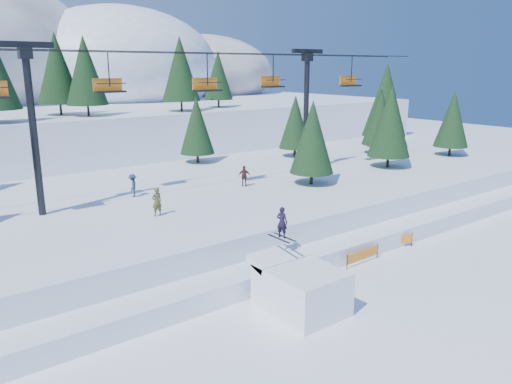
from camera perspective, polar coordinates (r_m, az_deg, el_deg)
ground at (r=24.13m, az=12.02°, el=-14.35°), size 160.00×160.00×0.00m
mid_shelf at (r=36.95m, az=-9.45°, el=-1.96°), size 70.00×22.00×2.50m
berm at (r=29.15m, az=0.02°, el=-7.67°), size 70.00×6.00×1.10m
jump_kicker at (r=24.35m, az=5.01°, el=-10.74°), size 3.14×4.36×4.79m
chairlift at (r=36.24m, az=-8.17°, el=10.76°), size 46.00×3.21×10.28m
conifer_stand at (r=37.45m, az=-8.05°, el=6.93°), size 63.13×17.56×9.27m
distant_skiers at (r=35.83m, az=-8.54°, el=1.00°), size 33.74×8.38×1.78m
banner_near at (r=30.44m, az=12.11°, el=-7.05°), size 2.86×0.15×0.90m
banner_far at (r=33.35m, az=15.36°, el=-5.35°), size 2.66×1.09×0.90m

